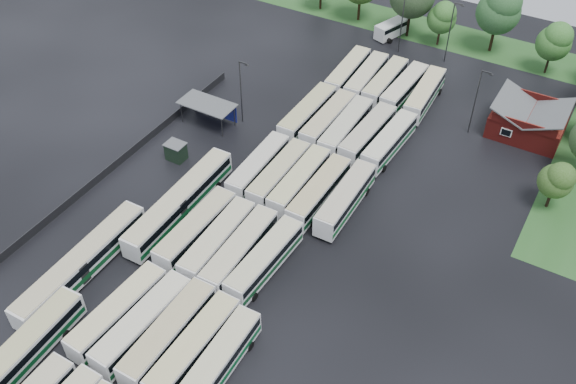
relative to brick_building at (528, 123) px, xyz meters
The scene contains 44 objects.
ground 49.08m from the brick_building, 119.30° to the right, with size 160.00×160.00×0.00m, color black.
brick_building is the anchor object (origin of this frame).
wash_shed 46.14m from the brick_building, 153.27° to the right, with size 8.20×4.20×3.58m.
utility_hut 50.26m from the brick_building, 143.11° to the right, with size 2.70×2.20×2.62m.
grass_strip_north 31.19m from the brick_building, 134.96° to the left, with size 80.00×10.00×0.01m, color #24511E.
west_fence 57.83m from the brick_building, 143.04° to the right, with size 0.10×50.00×1.20m, color #2D2D30.
bus_r1c0 62.19m from the brick_building, 116.99° to the right, with size 3.29×12.69×3.50m.
bus_r1c1 60.67m from the brick_building, 114.38° to the right, with size 3.23×12.91×3.57m.
bus_r1c2 59.17m from the brick_building, 111.76° to the right, with size 2.88×13.06×3.63m.
bus_r1c3 58.06m from the brick_building, 108.86° to the right, with size 2.81×12.78×3.55m.
bus_r1c4 57.31m from the brick_building, 105.95° to the right, with size 2.96×12.38×3.43m.
bus_r2c0 50.30m from the brick_building, 124.32° to the right, with size 2.91×12.99×3.61m.
bus_r2c1 48.68m from the brick_building, 121.01° to the right, with size 3.08×12.85×3.56m.
bus_r2c2 47.19m from the brick_building, 117.78° to the right, with size 3.04×13.01×3.60m.
bus_r2c3 45.57m from the brick_building, 114.41° to the right, with size 3.09×12.59×3.48m.
bus_r3c0 39.66m from the brick_building, 135.43° to the right, with size 2.94×12.44×3.45m.
bus_r3c1 37.45m from the brick_building, 132.01° to the right, with size 2.78×12.48×3.47m.
bus_r3c2 35.46m from the brick_building, 128.47° to the right, with size 2.84×12.62×3.50m.
bus_r3c3 34.01m from the brick_building, 123.81° to the right, with size 2.79×12.68×3.53m.
bus_r3c4 31.75m from the brick_building, 119.15° to the right, with size 2.92×12.76×3.54m.
bus_r4c0 31.72m from the brick_building, 153.55° to the right, with size 2.83×13.08×3.64m.
bus_r4c1 28.73m from the brick_building, 150.76° to the right, with size 2.75×12.74×3.54m.
bus_r4c2 26.30m from the brick_building, 146.77° to the right, with size 2.99×12.98×3.60m.
bus_r4c3 23.48m from the brick_building, 142.89° to the right, with size 3.26×12.86×3.55m.
bus_r4c4 20.92m from the brick_building, 137.49° to the right, with size 3.20×12.59×3.48m.
bus_r5c0 28.42m from the brick_building, behind, with size 3.19×12.57×3.47m.
bus_r5c1 25.19m from the brick_building, behind, with size 3.13×12.45×3.44m.
bus_r5c2 22.08m from the brick_building, behind, with size 2.63×12.33×3.43m.
bus_r5c3 18.87m from the brick_building, behind, with size 3.11×12.44×3.44m.
bus_r5c4 15.50m from the brick_building, behind, with size 3.28×12.71×3.51m.
artic_bus_west_a 73.52m from the brick_building, 116.76° to the right, with size 3.35×18.69×3.45m.
artic_bus_west_b 50.80m from the brick_building, 130.48° to the right, with size 3.09×19.42×3.59m.
artic_bus_west_c 63.69m from the brick_building, 124.73° to the right, with size 2.95×19.11×3.54m.
minibus 33.03m from the brick_building, 149.60° to the left, with size 4.23×6.74×2.76m.
tree_north_3 27.23m from the brick_building, 137.81° to the left, with size 4.98×4.98×8.24m.
tree_north_4 24.36m from the brick_building, 118.88° to the left, with size 7.36×7.36×12.19m.
tree_north_5 18.71m from the brick_building, 94.40° to the left, with size 5.57×5.57×9.22m.
tree_east_0 15.96m from the brick_building, 64.85° to the right, with size 4.41×4.38×7.26m.
lamp_post_ne 9.07m from the brick_building, 151.55° to the right, with size 1.60×0.31×10.39m.
lamp_post_nw 41.45m from the brick_building, 153.94° to the right, with size 1.57×0.31×10.21m.
lamp_post_back_w 28.26m from the brick_building, 153.49° to the left, with size 1.67×0.33×10.83m.
lamp_post_back_e 22.07m from the brick_building, 141.71° to the left, with size 1.64×0.32×10.64m.
puddle_2 53.91m from the brick_building, 126.12° to the right, with size 6.87×6.87×0.01m, color black.
puddle_3 50.57m from the brick_building, 115.53° to the right, with size 3.45×3.45×0.01m, color black.
Camera 1 is at (31.90, -39.39, 56.30)m, focal length 40.00 mm.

